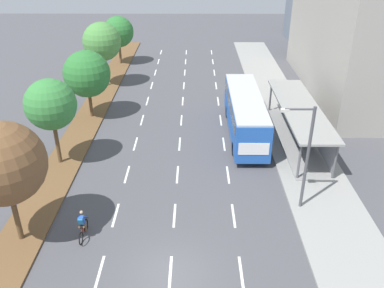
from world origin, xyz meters
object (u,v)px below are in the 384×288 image
(cyclist, at_px, (83,225))
(streetlight, at_px, (305,152))
(median_tree_fifth, at_px, (118,32))
(median_tree_second, at_px, (51,105))
(median_tree_third, at_px, (87,74))
(bus, at_px, (245,111))
(median_tree_nearest, at_px, (3,164))
(median_tree_fourth, at_px, (102,42))
(bus_shelter, at_px, (302,120))

(cyclist, relative_size, streetlight, 0.28)
(median_tree_fifth, bearing_deg, cyclist, -84.31)
(median_tree_second, relative_size, median_tree_third, 1.05)
(cyclist, height_order, streetlight, streetlight)
(cyclist, bearing_deg, bus, 51.56)
(median_tree_nearest, height_order, median_tree_second, median_tree_nearest)
(median_tree_fifth, bearing_deg, streetlight, -62.44)
(median_tree_second, xyz_separation_m, median_tree_fourth, (0.15, 16.37, 0.24))
(median_tree_second, distance_m, streetlight, 16.80)
(bus_shelter, bearing_deg, median_tree_third, 165.22)
(bus_shelter, height_order, median_tree_second, median_tree_second)
(bus, height_order, cyclist, bus)
(median_tree_nearest, bearing_deg, bus_shelter, 33.41)
(bus_shelter, distance_m, median_tree_nearest, 21.49)
(median_tree_second, distance_m, median_tree_third, 8.22)
(median_tree_nearest, xyz_separation_m, median_tree_second, (-0.29, 8.19, -0.24))
(bus, xyz_separation_m, median_tree_fifth, (-13.38, 19.74, 1.94))
(bus_shelter, distance_m, median_tree_second, 18.60)
(median_tree_nearest, distance_m, median_tree_third, 16.39)
(median_tree_nearest, xyz_separation_m, median_tree_third, (0.16, 16.37, -0.77))
(bus_shelter, xyz_separation_m, median_tree_third, (-17.62, 4.65, 2.17))
(cyclist, bearing_deg, streetlight, 12.47)
(median_tree_second, bearing_deg, cyclist, -65.42)
(bus, distance_m, streetlight, 10.44)
(median_tree_second, distance_m, median_tree_fifth, 24.57)
(median_tree_fourth, bearing_deg, bus, -40.30)
(cyclist, bearing_deg, median_tree_third, 101.19)
(median_tree_third, xyz_separation_m, median_tree_fifth, (-0.05, 16.37, -0.02))
(cyclist, relative_size, median_tree_third, 0.31)
(median_tree_third, bearing_deg, median_tree_fourth, 92.06)
(cyclist, relative_size, median_tree_fourth, 0.27)
(median_tree_third, bearing_deg, cyclist, -78.81)
(median_tree_third, bearing_deg, streetlight, -40.89)
(median_tree_second, xyz_separation_m, median_tree_fifth, (0.40, 24.56, -0.55))
(median_tree_third, distance_m, median_tree_fifth, 16.37)
(streetlight, bearing_deg, median_tree_fifth, 117.56)
(cyclist, xyz_separation_m, median_tree_second, (-3.64, 7.96, 3.77))
(bus_shelter, bearing_deg, median_tree_nearest, -146.59)
(median_tree_third, xyz_separation_m, streetlight, (15.50, -13.42, -0.14))
(bus_shelter, relative_size, median_tree_fifth, 2.16)
(median_tree_fourth, distance_m, median_tree_fifth, 8.23)
(bus, relative_size, cyclist, 6.20)
(median_tree_fifth, bearing_deg, median_tree_nearest, -90.19)
(median_tree_second, bearing_deg, bus, 19.26)
(cyclist, relative_size, median_tree_fifth, 0.32)
(median_tree_nearest, bearing_deg, median_tree_third, 89.45)
(median_tree_nearest, bearing_deg, streetlight, 10.67)
(bus_shelter, height_order, median_tree_fourth, median_tree_fourth)
(median_tree_nearest, height_order, median_tree_third, median_tree_nearest)
(median_tree_third, distance_m, streetlight, 20.51)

